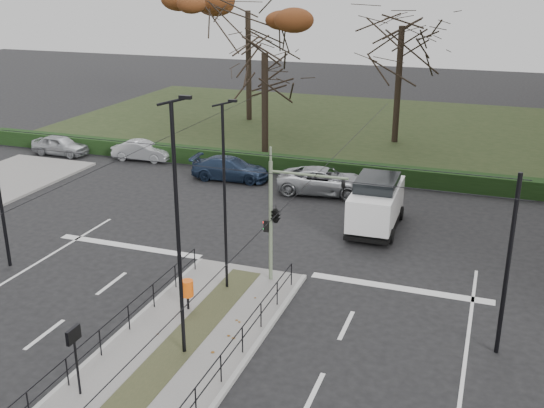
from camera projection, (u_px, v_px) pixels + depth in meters
The scene contains 19 objects.
ground at pixel (197, 330), 21.61m from camera, with size 140.00×140.00×0.00m, color black.
median_island at pixel (161, 368), 19.37m from camera, with size 4.40×15.00×0.14m, color slate.
park at pixel (304, 123), 51.86m from camera, with size 38.00×26.00×0.10m, color #222E17.
hedge at pixel (242, 160), 39.83m from camera, with size 38.00×1.00×1.00m, color black.
median_railing at pixel (158, 344), 18.97m from camera, with size 4.14×13.24×0.92m.
catenary at pixel (214, 220), 21.89m from camera, with size 20.00×34.00×6.00m.
traffic_light at pixel (278, 213), 23.93m from camera, with size 3.29×1.83×4.78m.
litter_bin at pixel (187, 289), 22.43m from camera, with size 0.43×0.43×1.11m.
info_panel at pixel (74, 343), 17.52m from camera, with size 0.12×0.55×2.13m.
streetlamp_median_near at pixel (178, 230), 18.69m from camera, with size 0.68×0.14×8.14m.
streetlamp_median_far at pixel (225, 196), 23.06m from camera, with size 0.60×0.12×7.22m.
parked_car_first at pixel (60, 145), 42.65m from camera, with size 1.57×3.90×1.33m, color #ACAFB4.
parked_car_second at pixel (142, 151), 41.40m from camera, with size 1.35×3.86×1.27m, color #ACAFB4.
parked_car_third at pixel (231, 168), 37.43m from camera, with size 1.88×4.62×1.34m, color #20304B.
parked_car_fourth at pixel (324, 181), 35.04m from camera, with size 2.34×5.08×1.41m, color #ACAFB4.
white_van at pixel (376, 202), 29.91m from camera, with size 2.28×4.85×2.54m.
rust_tree at pixel (248, 11), 50.14m from camera, with size 10.77×10.77×11.45m.
bare_tree_center at pixel (401, 35), 43.37m from camera, with size 7.31×7.31×10.74m.
bare_tree_near at pixel (265, 61), 40.59m from camera, with size 5.34×5.34×8.83m.
Camera 1 is at (8.77, -16.93, 11.31)m, focal length 42.00 mm.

